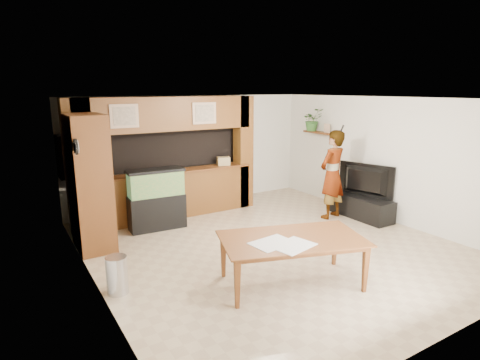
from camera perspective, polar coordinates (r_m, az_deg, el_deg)
floor at (r=7.32m, az=4.38°, el=-9.33°), size 6.50×6.50×0.00m
ceiling at (r=6.78m, az=4.76°, el=11.46°), size 6.50×6.50×0.00m
wall_back at (r=9.70m, az=-6.85°, el=4.14°), size 6.00×0.00×6.00m
wall_left at (r=5.75m, az=-20.43°, el=-2.73°), size 0.00×6.50×6.50m
wall_right at (r=9.01m, az=20.19°, el=2.75°), size 0.00×6.50×6.50m
partition at (r=8.78m, az=-10.78°, el=3.16°), size 4.20×0.99×2.60m
wall_clock at (r=6.60m, az=-22.30°, el=4.40°), size 0.05×0.25×0.25m
wall_shelf at (r=10.16m, az=11.17°, el=6.65°), size 0.25×0.90×0.04m
pantry_cabinet at (r=7.36m, az=-20.59°, el=-0.41°), size 0.59×0.96×2.35m
trash_can at (r=5.90m, az=-17.09°, el=-12.80°), size 0.29×0.29×0.53m
aquarium at (r=8.15m, az=-11.78°, el=-2.79°), size 1.10×0.41×1.22m
tv_stand at (r=9.16m, az=16.91°, el=-3.71°), size 0.52×1.41×0.47m
television at (r=9.01m, az=17.15°, el=-0.10°), size 0.51×1.23×0.71m
photo_frame at (r=9.95m, az=12.28°, el=7.21°), size 0.06×0.16×0.21m
potted_plant at (r=10.28m, az=10.25°, el=8.43°), size 0.57×0.52×0.55m
person at (r=8.82m, az=12.99°, el=0.75°), size 0.78×0.60×1.91m
microphone at (r=8.60m, az=14.31°, el=7.10°), size 0.04×0.10×0.16m
dining_table at (r=5.87m, az=7.47°, el=-11.51°), size 2.26×1.69×0.71m
newspaper_a at (r=5.48m, az=7.54°, el=-9.24°), size 0.65×0.53×0.01m
newspaper_b at (r=5.54m, az=4.64°, el=-8.92°), size 0.62×0.49×0.01m
counter_box at (r=9.21m, az=-2.37°, el=2.70°), size 0.32×0.26×0.19m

